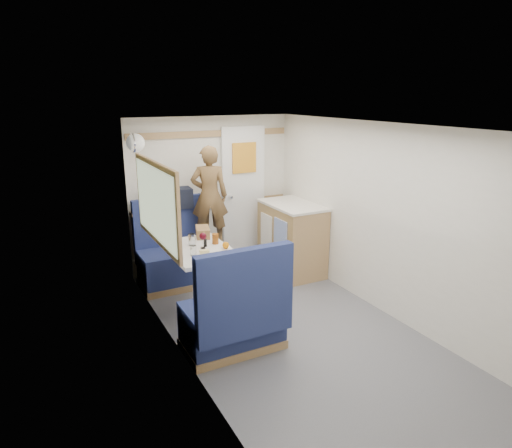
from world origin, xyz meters
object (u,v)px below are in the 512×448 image
dome_light (135,143)px  cheese_block (204,252)px  tumbler_right (192,240)px  pepper_grinder (205,243)px  galley_counter (292,238)px  person (209,196)px  wine_glass (203,237)px  bread_loaf (203,232)px  orange_fruit (226,245)px  beer_glass (215,239)px  bench_far (176,261)px  tray (220,252)px  bench_near (235,321)px  dinette_table (200,263)px  duffel_bag (171,199)px  tumbler_left (193,251)px

dome_light → cheese_block: bearing=-70.6°
tumbler_right → pepper_grinder: bearing=-54.1°
galley_counter → person: bearing=162.9°
wine_glass → pepper_grinder: bearing=22.1°
galley_counter → bread_loaf: bearing=-172.3°
pepper_grinder → orange_fruit: bearing=-49.0°
orange_fruit → beer_glass: (-0.01, 0.24, 0.00)m
galley_counter → bench_far: bearing=167.9°
tray → cheese_block: bearing=172.8°
tray → galley_counter: bearing=30.0°
bench_far → wine_glass: size_ratio=6.25×
beer_glass → bread_loaf: (-0.03, 0.30, -0.00)m
bench_far → bench_near: bearing=-90.0°
bench_far → beer_glass: 0.94m
bread_loaf → orange_fruit: bearing=-85.3°
bench_near → cheese_block: bearing=91.8°
dome_light → person: (0.85, 0.01, -0.68)m
dinette_table → beer_glass: beer_glass is taller
tray → bread_loaf: (0.04, 0.59, 0.05)m
duffel_bag → orange_fruit: 1.32m
dinette_table → pepper_grinder: 0.21m
bench_near → tumbler_left: 0.86m
galley_counter → orange_fruit: (-1.24, -0.71, 0.31)m
dinette_table → bread_loaf: size_ratio=3.51×
orange_fruit → bread_loaf: (-0.04, 0.54, 0.00)m
dinette_table → wine_glass: 0.28m
beer_glass → tray: bearing=-104.0°
dinette_table → tray: tray is taller
cheese_block → tumbler_left: bearing=159.2°
bench_near → dome_light: 2.28m
dinette_table → bread_loaf: 0.47m
orange_fruit → dinette_table: bearing=143.7°
dome_light → wine_glass: dome_light is taller
bread_loaf → dinette_table: bearing=-115.7°
dinette_table → bench_far: (-0.00, 0.86, -0.27)m
bread_loaf → dome_light: bearing=140.2°
galley_counter → pepper_grinder: galley_counter is taller
tumbler_right → bread_loaf: (0.21, 0.23, -0.01)m
dinette_table → wine_glass: size_ratio=5.48×
bench_far → duffel_bag: duffel_bag is taller
dome_light → cheese_block: 1.49m
pepper_grinder → bread_loaf: bearing=73.2°
tumbler_right → pepper_grinder: 0.17m
orange_fruit → cheese_block: orange_fruit is taller
tumbler_right → orange_fruit: bearing=-51.1°
dinette_table → tumbler_left: size_ratio=9.00×
wine_glass → dome_light: bearing=117.0°
wine_glass → pepper_grinder: wine_glass is taller
galley_counter → dinette_table: bearing=-159.5°
tumbler_left → bread_loaf: size_ratio=0.39×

